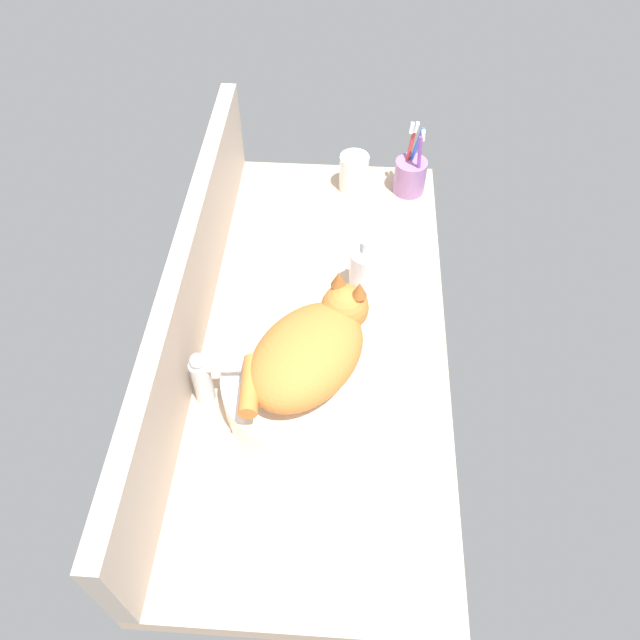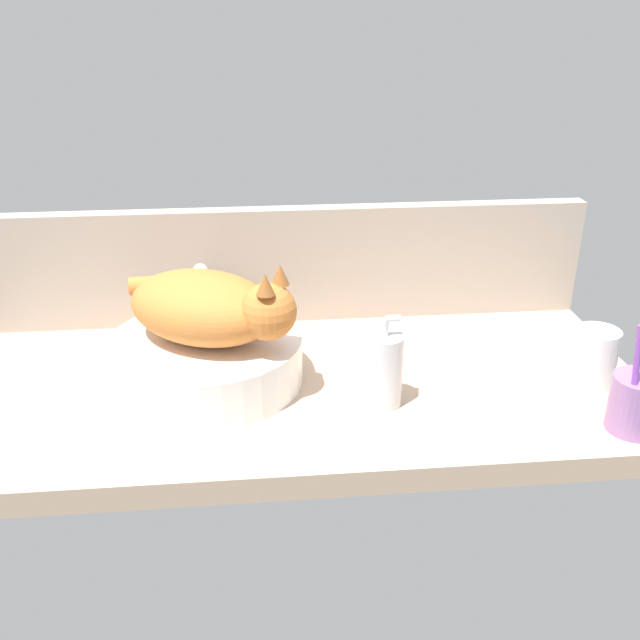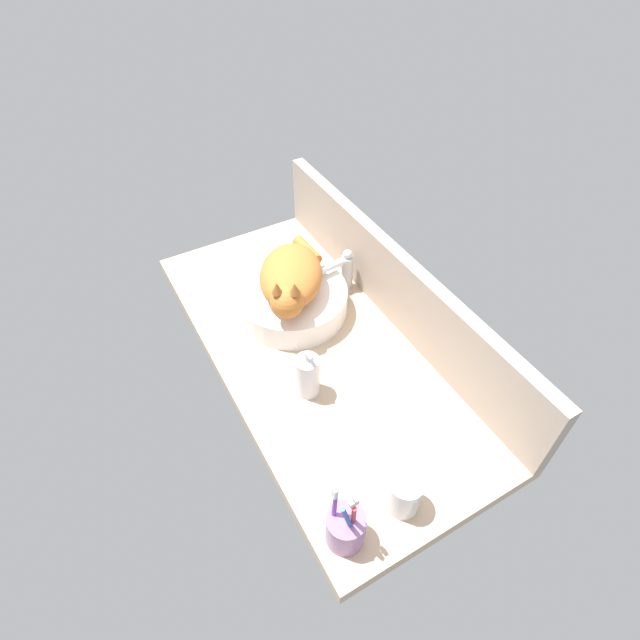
{
  "view_description": "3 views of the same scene",
  "coord_description": "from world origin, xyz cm",
  "px_view_note": "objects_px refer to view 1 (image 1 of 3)",
  "views": [
    {
      "loc": [
        -78.48,
        -5.65,
        100.86
      ],
      "look_at": [
        -2.51,
        -0.82,
        7.74
      ],
      "focal_mm": 35.0,
      "sensor_mm": 36.0,
      "label": 1
    },
    {
      "loc": [
        -6.81,
        -103.52,
        58.32
      ],
      "look_at": [
        3.26,
        -0.73,
        10.86
      ],
      "focal_mm": 40.0,
      "sensor_mm": 36.0,
      "label": 2
    },
    {
      "loc": [
        78.66,
        -43.15,
        101.64
      ],
      "look_at": [
        1.21,
        0.53,
        10.62
      ],
      "focal_mm": 28.0,
      "sensor_mm": 36.0,
      "label": 3
    }
  ],
  "objects_px": {
    "soap_dispenser": "(364,273)",
    "sink_basin": "(307,386)",
    "toothbrush_cup": "(410,175)",
    "water_glass": "(354,175)",
    "cat": "(311,349)",
    "faucet": "(208,376)"
  },
  "relations": [
    {
      "from": "sink_basin",
      "to": "soap_dispenser",
      "type": "height_order",
      "value": "soap_dispenser"
    },
    {
      "from": "faucet",
      "to": "soap_dispenser",
      "type": "bearing_deg",
      "value": -43.96
    },
    {
      "from": "soap_dispenser",
      "to": "toothbrush_cup",
      "type": "relative_size",
      "value": 0.8
    },
    {
      "from": "sink_basin",
      "to": "faucet",
      "type": "relative_size",
      "value": 2.3
    },
    {
      "from": "toothbrush_cup",
      "to": "water_glass",
      "type": "distance_m",
      "value": 0.14
    },
    {
      "from": "toothbrush_cup",
      "to": "water_glass",
      "type": "xyz_separation_m",
      "value": [
        -0.0,
        0.14,
        -0.01
      ]
    },
    {
      "from": "toothbrush_cup",
      "to": "cat",
      "type": "bearing_deg",
      "value": 161.99
    },
    {
      "from": "faucet",
      "to": "sink_basin",
      "type": "bearing_deg",
      "value": -85.49
    },
    {
      "from": "water_glass",
      "to": "faucet",
      "type": "bearing_deg",
      "value": 158.93
    },
    {
      "from": "sink_basin",
      "to": "cat",
      "type": "height_order",
      "value": "cat"
    },
    {
      "from": "cat",
      "to": "soap_dispenser",
      "type": "relative_size",
      "value": 2.02
    },
    {
      "from": "soap_dispenser",
      "to": "toothbrush_cup",
      "type": "height_order",
      "value": "toothbrush_cup"
    },
    {
      "from": "faucet",
      "to": "cat",
      "type": "bearing_deg",
      "value": -81.98
    },
    {
      "from": "water_glass",
      "to": "sink_basin",
      "type": "bearing_deg",
      "value": 173.86
    },
    {
      "from": "cat",
      "to": "sink_basin",
      "type": "bearing_deg",
      "value": 151.71
    },
    {
      "from": "cat",
      "to": "water_glass",
      "type": "height_order",
      "value": "cat"
    },
    {
      "from": "soap_dispenser",
      "to": "sink_basin",
      "type": "bearing_deg",
      "value": 160.3
    },
    {
      "from": "cat",
      "to": "faucet",
      "type": "bearing_deg",
      "value": 98.02
    },
    {
      "from": "sink_basin",
      "to": "soap_dispenser",
      "type": "relative_size",
      "value": 2.09
    },
    {
      "from": "faucet",
      "to": "toothbrush_cup",
      "type": "height_order",
      "value": "toothbrush_cup"
    },
    {
      "from": "cat",
      "to": "water_glass",
      "type": "xyz_separation_m",
      "value": [
        0.61,
        -0.06,
        -0.09
      ]
    },
    {
      "from": "cat",
      "to": "faucet",
      "type": "distance_m",
      "value": 0.2
    }
  ]
}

